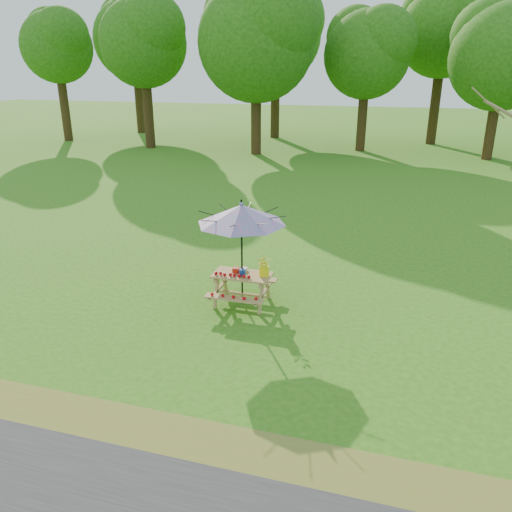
# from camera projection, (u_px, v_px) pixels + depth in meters

# --- Properties ---
(ground) EXTENTS (120.00, 120.00, 0.00)m
(ground) POSITION_uv_depth(u_px,v_px,m) (489.00, 379.00, 7.97)
(ground) COLOR #346C14
(ground) RESTS_ON ground
(picnic_table) EXTENTS (1.20, 1.32, 0.67)m
(picnic_table) POSITION_uv_depth(u_px,v_px,m) (242.00, 289.00, 10.41)
(picnic_table) COLOR #9F7C48
(picnic_table) RESTS_ON ground
(patio_umbrella) EXTENTS (1.94, 1.94, 2.25)m
(patio_umbrella) POSITION_uv_depth(u_px,v_px,m) (241.00, 214.00, 9.83)
(patio_umbrella) COLOR black
(patio_umbrella) RESTS_ON ground
(produce_bins) EXTENTS (0.30, 0.36, 0.13)m
(produce_bins) POSITION_uv_depth(u_px,v_px,m) (241.00, 271.00, 10.31)
(produce_bins) COLOR #AF230E
(produce_bins) RESTS_ON picnic_table
(tomatoes_row) EXTENTS (0.77, 0.13, 0.07)m
(tomatoes_row) POSITION_uv_depth(u_px,v_px,m) (232.00, 275.00, 10.15)
(tomatoes_row) COLOR #C1060F
(tomatoes_row) RESTS_ON picnic_table
(flower_bucket) EXTENTS (0.33, 0.30, 0.45)m
(flower_bucket) POSITION_uv_depth(u_px,v_px,m) (264.00, 265.00, 10.13)
(flower_bucket) COLOR yellow
(flower_bucket) RESTS_ON picnic_table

